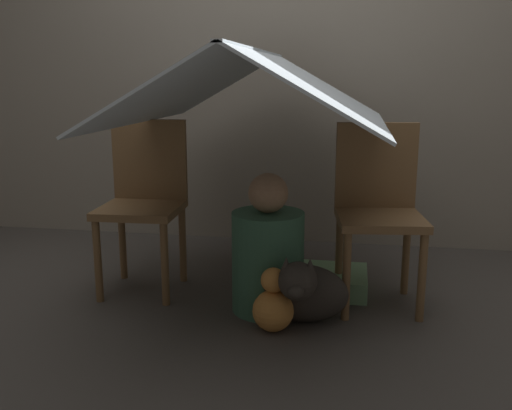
% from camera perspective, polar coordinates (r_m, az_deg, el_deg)
% --- Properties ---
extents(ground_plane, '(8.80, 8.80, 0.00)m').
position_cam_1_polar(ground_plane, '(2.61, -0.77, -10.88)').
color(ground_plane, '#47423D').
extents(wall_back, '(7.00, 0.05, 2.50)m').
position_cam_1_polar(wall_back, '(3.62, 2.90, 15.99)').
color(wall_back, gray).
rests_on(wall_back, ground_plane).
extents(chair_left, '(0.39, 0.39, 0.84)m').
position_cam_1_polar(chair_left, '(2.87, -11.10, 0.78)').
color(chair_left, brown).
rests_on(chair_left, ground_plane).
extents(chair_right, '(0.42, 0.42, 0.84)m').
position_cam_1_polar(chair_right, '(2.68, 12.12, -0.08)').
color(chair_right, brown).
rests_on(chair_right, ground_plane).
extents(sheet_canopy, '(1.14, 1.47, 0.33)m').
position_cam_1_polar(sheet_canopy, '(2.59, 0.00, 11.76)').
color(sheet_canopy, silver).
extents(person_front, '(0.32, 0.32, 0.63)m').
position_cam_1_polar(person_front, '(2.57, 1.20, -5.00)').
color(person_front, '#38664C').
rests_on(person_front, ground_plane).
extents(dog, '(0.41, 0.36, 0.34)m').
position_cam_1_polar(dog, '(2.47, 4.46, -8.53)').
color(dog, '#332D28').
rests_on(dog, ground_plane).
extents(floor_cushion, '(0.43, 0.34, 0.10)m').
position_cam_1_polar(floor_cushion, '(2.89, 6.76, -7.51)').
color(floor_cushion, '#7FB27F').
rests_on(floor_cushion, ground_plane).
extents(plush_toy, '(0.17, 0.17, 0.28)m').
position_cam_1_polar(plush_toy, '(2.42, 1.72, -10.00)').
color(plush_toy, '#D88C3F').
rests_on(plush_toy, ground_plane).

